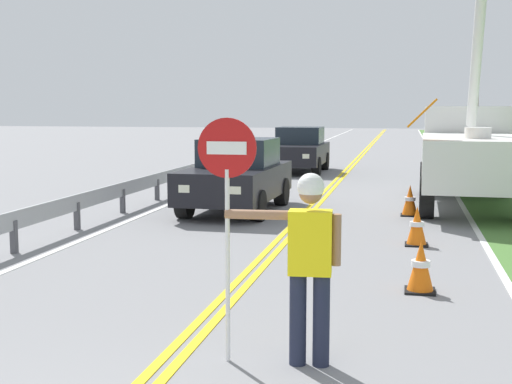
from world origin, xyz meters
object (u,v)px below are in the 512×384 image
Objects in this scene: stop_sign_paddle at (227,185)px; oncoming_sedan_nearest at (237,176)px; traffic_cone_mid at (417,227)px; flagger_worker at (309,257)px; utility_pole_mid at (477,63)px; traffic_cone_tail at (410,201)px; oncoming_sedan_second at (299,150)px; utility_bucket_truck at (470,148)px; traffic_cone_lead at (421,267)px.

oncoming_sedan_nearest is at bearing 103.21° from stop_sign_paddle.
flagger_worker is at bearing -100.18° from traffic_cone_mid.
stop_sign_paddle is at bearing -99.69° from utility_pole_mid.
stop_sign_paddle is at bearing -100.42° from traffic_cone_tail.
oncoming_sedan_second is 5.88× the size of traffic_cone_mid.
utility_bucket_truck is 1.67× the size of oncoming_sedan_second.
utility_pole_mid is (1.68, 16.78, 3.10)m from utility_bucket_truck.
traffic_cone_tail is at bearing 1.71° from oncoming_sedan_nearest.
traffic_cone_tail is (-3.12, -19.00, -4.19)m from utility_pole_mid.
oncoming_sedan_nearest is 7.69m from traffic_cone_lead.
stop_sign_paddle is at bearing -76.79° from oncoming_sedan_nearest.
utility_bucket_truck is 2.87m from traffic_cone_tail.
utility_bucket_truck reaches higher than traffic_cone_lead.
traffic_cone_lead is 3.19m from traffic_cone_mid.
oncoming_sedan_second is (-3.03, 19.55, -0.21)m from flagger_worker.
flagger_worker is 9.60m from traffic_cone_tail.
flagger_worker is at bearing -72.37° from oncoming_sedan_nearest.
utility_bucket_truck is at bearing 78.27° from flagger_worker.
stop_sign_paddle reaches higher than traffic_cone_lead.
traffic_cone_mid is (-1.35, -5.66, -1.09)m from utility_bucket_truck.
oncoming_sedan_nearest reaches higher than traffic_cone_mid.
stop_sign_paddle reaches higher than flagger_worker.
traffic_cone_lead is (1.86, 2.96, -1.37)m from stop_sign_paddle.
traffic_cone_tail is (-1.44, -2.22, -1.09)m from utility_bucket_truck.
oncoming_sedan_nearest is 5.94× the size of traffic_cone_tail.
flagger_worker is at bearing -95.96° from traffic_cone_tail.
stop_sign_paddle is at bearing -175.70° from flagger_worker.
traffic_cone_tail is (3.98, 0.12, -0.50)m from oncoming_sedan_nearest.
oncoming_sedan_second is at bearing 111.87° from traffic_cone_tail.
stop_sign_paddle is 6.56m from traffic_cone_mid.
traffic_cone_tail is at bearing 91.65° from traffic_cone_mid.
utility_bucket_truck is 17.14m from utility_pole_mid.
traffic_cone_lead is 1.00× the size of traffic_cone_mid.
utility_pole_mid reaches higher than oncoming_sedan_nearest.
stop_sign_paddle is 0.57× the size of oncoming_sedan_second.
traffic_cone_lead is at bearing -76.09° from oncoming_sedan_second.
oncoming_sedan_second is at bearing 90.24° from oncoming_sedan_nearest.
utility_bucket_truck reaches higher than oncoming_sedan_second.
oncoming_sedan_second is (-0.04, 10.15, 0.00)m from oncoming_sedan_nearest.
oncoming_sedan_nearest reaches higher than traffic_cone_lead.
oncoming_sedan_nearest is at bearing -110.38° from utility_pole_mid.
utility_pole_mid is at bearing 81.79° from flagger_worker.
stop_sign_paddle reaches higher than traffic_cone_mid.
stop_sign_paddle is 12.23m from utility_bucket_truck.
oncoming_sedan_nearest is 20.73m from utility_pole_mid.
utility_pole_mid is (7.14, 8.97, 3.69)m from oncoming_sedan_second.
traffic_cone_mid is at bearing 73.16° from stop_sign_paddle.
oncoming_sedan_nearest is at bearing -156.68° from utility_bucket_truck.
utility_pole_mid reaches higher than traffic_cone_mid.
utility_bucket_truck is 9.55m from oncoming_sedan_second.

